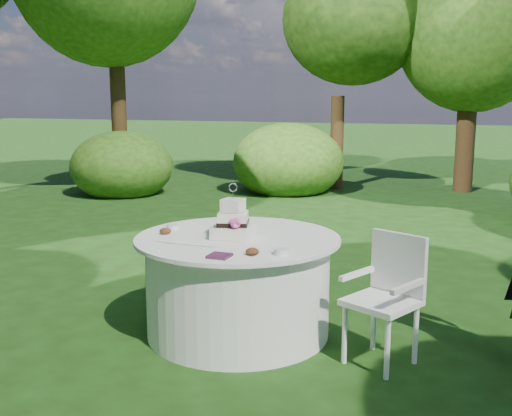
# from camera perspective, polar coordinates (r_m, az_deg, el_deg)

# --- Properties ---
(ground) EXTENTS (80.00, 80.00, 0.00)m
(ground) POSITION_cam_1_polar(r_m,az_deg,el_deg) (4.78, -1.71, -11.74)
(ground) COLOR #19330D
(ground) RESTS_ON ground
(napkins) EXTENTS (0.14, 0.14, 0.02)m
(napkins) POSITION_cam_1_polar(r_m,az_deg,el_deg) (3.97, -3.50, -4.57)
(napkins) COLOR #481F3B
(napkins) RESTS_ON table
(feather_plume) EXTENTS (0.48, 0.07, 0.01)m
(feather_plume) POSITION_cam_1_polar(r_m,az_deg,el_deg) (4.34, -6.83, -3.36)
(feather_plume) COLOR white
(feather_plume) RESTS_ON table
(table) EXTENTS (1.56, 1.56, 0.77)m
(table) POSITION_cam_1_polar(r_m,az_deg,el_deg) (4.65, -1.73, -7.31)
(table) COLOR silver
(table) RESTS_ON ground
(cake) EXTENTS (0.30, 0.30, 0.42)m
(cake) POSITION_cam_1_polar(r_m,az_deg,el_deg) (4.49, -2.19, -1.44)
(cake) COLOR white
(cake) RESTS_ON table
(chair) EXTENTS (0.56, 0.56, 0.89)m
(chair) POSITION_cam_1_polar(r_m,az_deg,el_deg) (4.23, 12.49, -7.52)
(chair) COLOR white
(chair) RESTS_ON ground
(votives) EXTENTS (1.16, 0.95, 0.04)m
(votives) POSITION_cam_1_polar(r_m,az_deg,el_deg) (4.63, -3.10, -2.25)
(votives) COLOR white
(votives) RESTS_ON table
(petal_cups) EXTENTS (0.95, 0.43, 0.05)m
(petal_cups) POSITION_cam_1_polar(r_m,az_deg,el_deg) (4.33, -4.82, -3.10)
(petal_cups) COLOR #562D16
(petal_cups) RESTS_ON table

